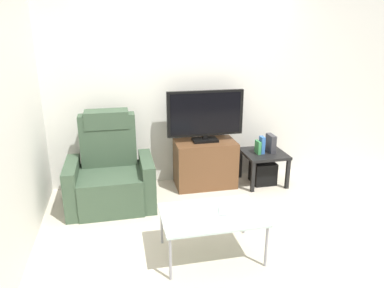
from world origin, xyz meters
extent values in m
plane|color=beige|center=(0.00, 0.00, 0.00)|extent=(6.40, 6.40, 0.00)
cube|color=silver|center=(0.00, 1.13, 1.30)|extent=(6.40, 0.06, 2.60)
cube|color=silver|center=(-1.88, 0.00, 1.30)|extent=(0.06, 4.48, 2.60)
cube|color=brown|center=(0.11, 0.84, 0.30)|extent=(0.78, 0.45, 0.60)
cube|color=black|center=(0.11, 0.63, 0.42)|extent=(0.72, 0.02, 0.02)
cube|color=black|center=(0.11, 0.68, 0.46)|extent=(0.34, 0.11, 0.04)
cube|color=black|center=(0.11, 0.86, 0.62)|extent=(0.32, 0.20, 0.03)
cube|color=black|center=(0.11, 0.86, 0.66)|extent=(0.06, 0.04, 0.05)
cube|color=black|center=(0.11, 0.86, 0.97)|extent=(0.98, 0.05, 0.57)
cube|color=black|center=(0.11, 0.84, 0.97)|extent=(0.90, 0.01, 0.52)
cube|color=#384C38|center=(-1.10, 0.51, 0.21)|extent=(0.70, 0.72, 0.42)
cube|color=#384C38|center=(-1.10, 0.78, 0.73)|extent=(0.64, 0.20, 0.62)
cube|color=#384C38|center=(-1.10, 0.80, 0.98)|extent=(0.50, 0.26, 0.20)
cube|color=#384C38|center=(-1.52, 0.51, 0.28)|extent=(0.14, 0.68, 0.56)
cube|color=#384C38|center=(-0.68, 0.51, 0.28)|extent=(0.14, 0.68, 0.56)
cube|color=black|center=(0.88, 0.75, 0.41)|extent=(0.54, 0.54, 0.04)
cube|color=black|center=(0.64, 0.51, 0.20)|extent=(0.04, 0.04, 0.40)
cube|color=black|center=(1.12, 0.51, 0.20)|extent=(0.04, 0.04, 0.40)
cube|color=black|center=(0.64, 0.99, 0.20)|extent=(0.04, 0.04, 0.40)
cube|color=black|center=(1.12, 0.99, 0.20)|extent=(0.04, 0.04, 0.40)
cube|color=black|center=(0.88, 0.75, 0.15)|extent=(0.30, 0.30, 0.30)
cube|color=#388C4C|center=(0.78, 0.73, 0.52)|extent=(0.04, 0.14, 0.17)
cube|color=#3366B2|center=(0.84, 0.73, 0.54)|extent=(0.05, 0.11, 0.22)
cube|color=#333338|center=(0.97, 0.76, 0.55)|extent=(0.07, 0.20, 0.23)
cube|color=#B2C6C1|center=(-0.21, -0.65, 0.41)|extent=(0.90, 0.60, 0.02)
cylinder|color=gray|center=(-0.63, -0.92, 0.20)|extent=(0.02, 0.02, 0.40)
cylinder|color=gray|center=(0.21, -0.92, 0.20)|extent=(0.02, 0.02, 0.40)
cylinder|color=gray|center=(-0.63, -0.38, 0.20)|extent=(0.02, 0.02, 0.40)
cylinder|color=gray|center=(0.21, -0.38, 0.20)|extent=(0.02, 0.02, 0.40)
cube|color=#B7B7BC|center=(-0.10, -0.63, 0.42)|extent=(0.11, 0.16, 0.01)
camera|label=1|loc=(-0.98, -3.37, 2.01)|focal=33.41mm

